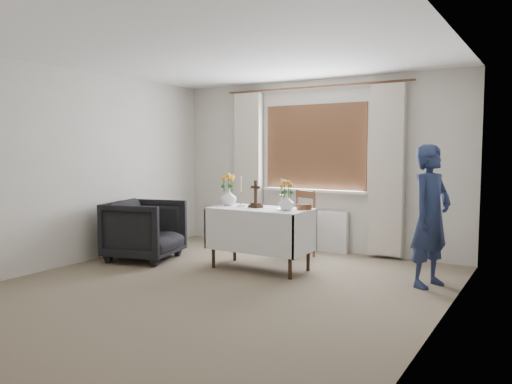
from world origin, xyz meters
TOP-DOWN VIEW (x-y plane):
  - ground at (0.00, 0.00)m, footprint 5.00×5.00m
  - altar_table at (-0.04, 0.99)m, footprint 1.24×0.64m
  - wooden_chair at (-0.01, 1.89)m, footprint 0.56×0.56m
  - armchair at (-1.64, 0.65)m, footprint 1.07×1.05m
  - person at (1.92, 1.28)m, footprint 0.54×0.65m
  - radiator at (0.00, 2.42)m, footprint 1.10×0.10m
  - wooden_cross at (-0.12, 1.00)m, footprint 0.18×0.15m
  - candlestick_left at (-0.32, 0.98)m, footprint 0.12×0.12m
  - candlestick_right at (0.24, 1.01)m, footprint 0.13×0.13m
  - flower_vase_left at (-0.55, 1.04)m, footprint 0.25×0.25m
  - flower_vase_right at (0.34, 0.95)m, footprint 0.21×0.21m
  - wicker_basket at (0.48, 1.15)m, footprint 0.22×0.22m

SIDE VIEW (x-z plane):
  - ground at x=0.00m, z-range 0.00..0.00m
  - radiator at x=0.00m, z-range 0.00..0.60m
  - altar_table at x=-0.04m, z-range 0.00..0.76m
  - armchair at x=-1.64m, z-range 0.00..0.81m
  - wooden_chair at x=-0.01m, z-range 0.00..0.92m
  - person at x=1.92m, z-range 0.00..1.53m
  - wicker_basket at x=0.48m, z-range 0.76..0.83m
  - flower_vase_right at x=0.34m, z-range 0.76..0.95m
  - flower_vase_left at x=-0.55m, z-range 0.76..0.98m
  - wooden_cross at x=-0.12m, z-range 0.76..1.10m
  - candlestick_right at x=0.24m, z-range 0.76..1.13m
  - candlestick_left at x=-0.32m, z-range 0.76..1.15m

